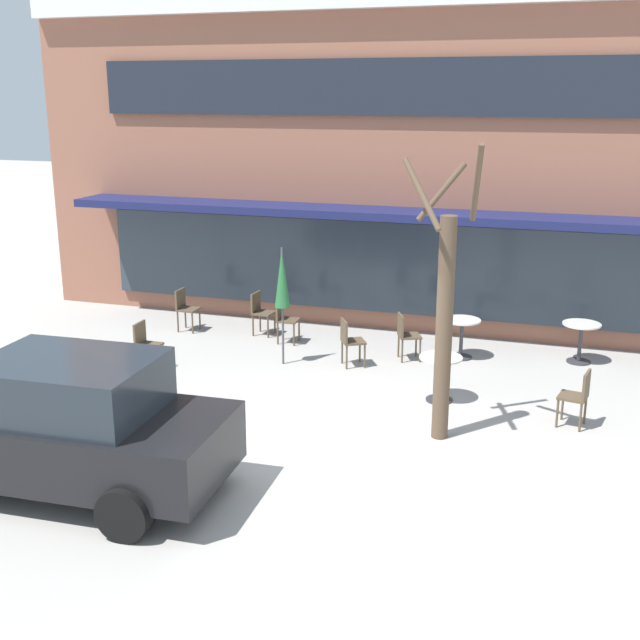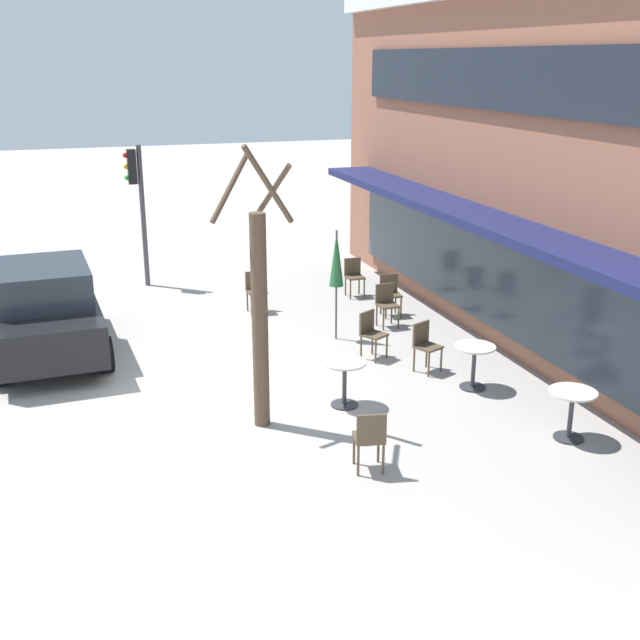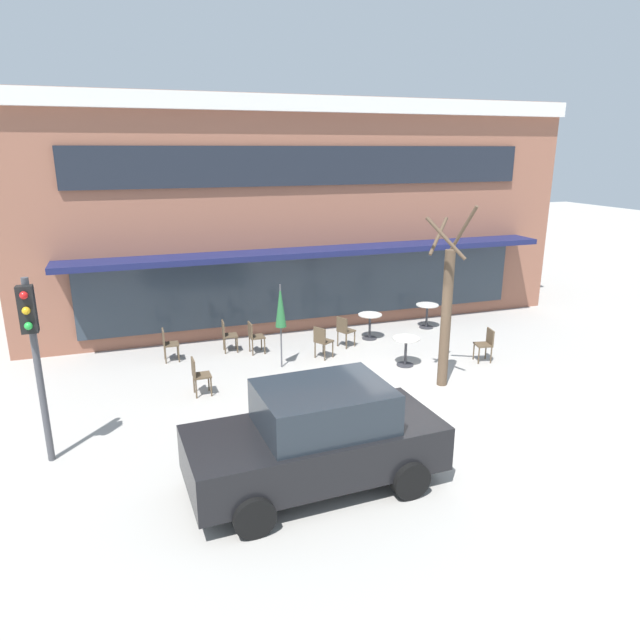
# 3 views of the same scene
# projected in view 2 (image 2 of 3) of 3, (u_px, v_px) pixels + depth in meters

# --- Properties ---
(ground_plane) EXTENTS (80.00, 80.00, 0.00)m
(ground_plane) POSITION_uv_depth(u_px,v_px,m) (192.00, 393.00, 13.40)
(ground_plane) COLOR #ADA8A0
(cafe_table_near_wall) EXTENTS (0.70, 0.70, 0.76)m
(cafe_table_near_wall) POSITION_uv_depth(u_px,v_px,m) (474.00, 360.00, 13.45)
(cafe_table_near_wall) COLOR #333338
(cafe_table_near_wall) RESTS_ON ground
(cafe_table_streetside) EXTENTS (0.70, 0.70, 0.76)m
(cafe_table_streetside) POSITION_uv_depth(u_px,v_px,m) (572.00, 407.00, 11.64)
(cafe_table_streetside) COLOR #333338
(cafe_table_streetside) RESTS_ON ground
(cafe_table_by_tree) EXTENTS (0.70, 0.70, 0.76)m
(cafe_table_by_tree) POSITION_uv_depth(u_px,v_px,m) (345.00, 376.00, 12.76)
(cafe_table_by_tree) COLOR #333338
(cafe_table_by_tree) RESTS_ON ground
(patio_umbrella_green_folded) EXTENTS (0.28, 0.28, 2.20)m
(patio_umbrella_green_folded) POSITION_uv_depth(u_px,v_px,m) (336.00, 259.00, 15.48)
(patio_umbrella_green_folded) COLOR #4C4C51
(patio_umbrella_green_folded) RESTS_ON ground
(cafe_chair_0) EXTENTS (0.40, 0.40, 0.89)m
(cafe_chair_0) POSITION_uv_depth(u_px,v_px,m) (354.00, 274.00, 18.70)
(cafe_chair_0) COLOR brown
(cafe_chair_0) RESTS_ON ground
(cafe_chair_1) EXTENTS (0.41, 0.41, 0.89)m
(cafe_chair_1) POSITION_uv_depth(u_px,v_px,m) (256.00, 289.00, 17.54)
(cafe_chair_1) COLOR brown
(cafe_chair_1) RESTS_ON ground
(cafe_chair_2) EXTENTS (0.41, 0.41, 0.89)m
(cafe_chair_2) POSITION_uv_depth(u_px,v_px,m) (386.00, 302.00, 16.59)
(cafe_chair_2) COLOR brown
(cafe_chair_2) RESTS_ON ground
(cafe_chair_3) EXTENTS (0.53, 0.53, 0.89)m
(cafe_chair_3) POSITION_uv_depth(u_px,v_px,m) (425.00, 343.00, 14.20)
(cafe_chair_3) COLOR brown
(cafe_chair_3) RESTS_ON ground
(cafe_chair_4) EXTENTS (0.47, 0.47, 0.89)m
(cafe_chair_4) POSITION_uv_depth(u_px,v_px,m) (370.00, 436.00, 10.70)
(cafe_chair_4) COLOR brown
(cafe_chair_4) RESTS_ON ground
(cafe_chair_5) EXTENTS (0.42, 0.42, 0.89)m
(cafe_chair_5) POSITION_uv_depth(u_px,v_px,m) (390.00, 292.00, 17.31)
(cafe_chair_5) COLOR brown
(cafe_chair_5) RESTS_ON ground
(cafe_chair_6) EXTENTS (0.55, 0.55, 0.89)m
(cafe_chair_6) POSITION_uv_depth(u_px,v_px,m) (371.00, 331.00, 14.82)
(cafe_chair_6) COLOR brown
(cafe_chair_6) RESTS_ON ground
(parked_sedan) EXTENTS (4.28, 2.17, 1.76)m
(parked_sedan) POSITION_uv_depth(u_px,v_px,m) (46.00, 310.00, 14.88)
(parked_sedan) COLOR black
(parked_sedan) RESTS_ON ground
(street_tree) EXTENTS (1.15, 1.18, 4.26)m
(street_tree) POSITION_uv_depth(u_px,v_px,m) (259.00, 309.00, 11.70)
(street_tree) COLOR brown
(street_tree) RESTS_ON ground
(traffic_light_pole) EXTENTS (0.26, 0.44, 3.40)m
(traffic_light_pole) POSITION_uv_depth(u_px,v_px,m) (137.00, 192.00, 19.00)
(traffic_light_pole) COLOR #47474C
(traffic_light_pole) RESTS_ON ground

